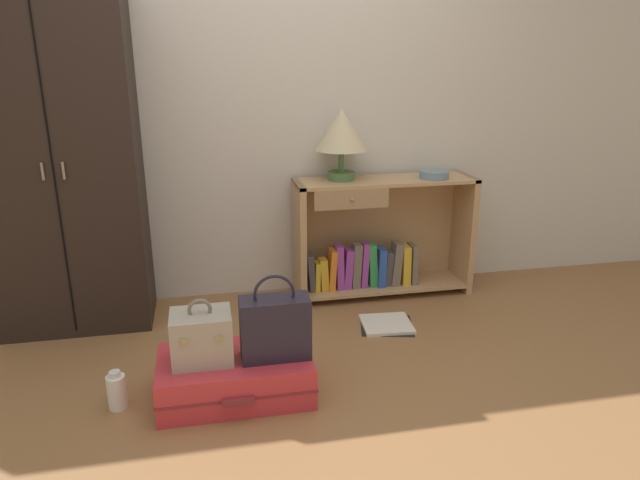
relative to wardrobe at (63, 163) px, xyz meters
name	(u,v)px	position (x,y,z in m)	size (l,w,h in m)	color
ground_plane	(306,416)	(1.13, -1.20, -0.95)	(9.00, 9.00, 0.00)	olive
back_wall	(261,92)	(1.13, 0.30, 0.35)	(6.40, 0.10, 2.60)	beige
wardrobe	(63,163)	(0.00, 0.00, 0.00)	(0.81, 0.47, 1.91)	black
bookshelf	(377,241)	(1.84, 0.07, -0.60)	(1.15, 0.34, 0.77)	tan
table_lamp	(342,132)	(1.59, 0.09, 0.12)	(0.33, 0.33, 0.44)	#4C7542
bowl	(434,174)	(2.18, 0.02, -0.16)	(0.19, 0.19, 0.05)	slate
suitcase_large	(235,376)	(0.84, -0.98, -0.85)	(0.71, 0.43, 0.20)	#D1333D
train_case	(202,337)	(0.70, -0.98, -0.63)	(0.27, 0.22, 0.30)	#A89E8E
handbag	(275,327)	(1.02, -1.01, -0.60)	(0.31, 0.15, 0.40)	#231E2D
bottle	(117,391)	(0.31, -0.97, -0.87)	(0.08, 0.08, 0.18)	white
open_book_on_floor	(386,324)	(1.75, -0.43, -0.95)	(0.36, 0.35, 0.02)	white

